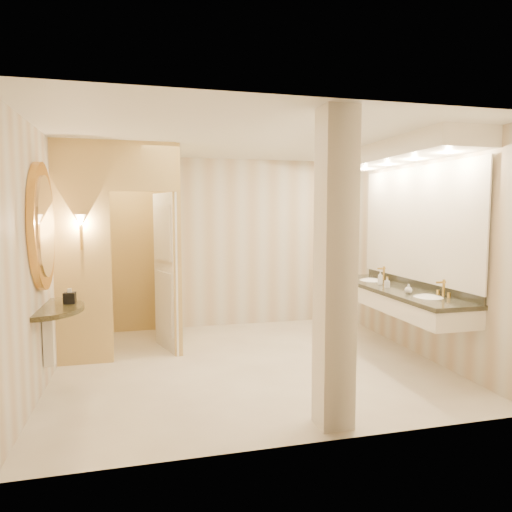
# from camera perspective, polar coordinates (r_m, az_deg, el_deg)

# --- Properties ---
(floor) EXTENTS (4.50, 4.50, 0.00)m
(floor) POSITION_cam_1_polar(r_m,az_deg,el_deg) (5.72, -0.95, -13.32)
(floor) COLOR white
(floor) RESTS_ON ground
(ceiling) EXTENTS (4.50, 4.50, 0.00)m
(ceiling) POSITION_cam_1_polar(r_m,az_deg,el_deg) (5.49, -1.00, 14.45)
(ceiling) COLOR silver
(ceiling) RESTS_ON wall_back
(wall_back) EXTENTS (4.50, 0.02, 2.70)m
(wall_back) POSITION_cam_1_polar(r_m,az_deg,el_deg) (7.40, -4.46, 1.61)
(wall_back) COLOR beige
(wall_back) RESTS_ON floor
(wall_front) EXTENTS (4.50, 0.02, 2.70)m
(wall_front) POSITION_cam_1_polar(r_m,az_deg,el_deg) (3.53, 6.34, -2.54)
(wall_front) COLOR beige
(wall_front) RESTS_ON floor
(wall_left) EXTENTS (0.02, 4.00, 2.70)m
(wall_left) POSITION_cam_1_polar(r_m,az_deg,el_deg) (5.40, -24.91, -0.27)
(wall_left) COLOR beige
(wall_left) RESTS_ON floor
(wall_right) EXTENTS (0.02, 4.00, 2.70)m
(wall_right) POSITION_cam_1_polar(r_m,az_deg,el_deg) (6.34, 19.26, 0.69)
(wall_right) COLOR beige
(wall_right) RESTS_ON floor
(toilet_closet) EXTENTS (1.50, 1.55, 2.70)m
(toilet_closet) POSITION_cam_1_polar(r_m,az_deg,el_deg) (6.27, -13.02, 1.13)
(toilet_closet) COLOR #EBCA7B
(toilet_closet) RESTS_ON floor
(wall_sconce) EXTENTS (0.14, 0.14, 0.42)m
(wall_sconce) POSITION_cam_1_polar(r_m,az_deg,el_deg) (5.76, -21.07, 4.00)
(wall_sconce) COLOR #B68C3A
(wall_sconce) RESTS_ON toilet_closet
(vanity) EXTENTS (0.75, 2.70, 2.09)m
(vanity) POSITION_cam_1_polar(r_m,az_deg,el_deg) (6.12, 17.58, 3.20)
(vanity) COLOR white
(vanity) RESTS_ON floor
(console_shelf) EXTENTS (1.00, 1.00, 1.95)m
(console_shelf) POSITION_cam_1_polar(r_m,az_deg,el_deg) (5.13, -25.08, -0.62)
(console_shelf) COLOR black
(console_shelf) RESTS_ON floor
(pillar) EXTENTS (0.29, 0.29, 2.70)m
(pillar) POSITION_cam_1_polar(r_m,az_deg,el_deg) (3.90, 9.86, -1.84)
(pillar) COLOR white
(pillar) RESTS_ON floor
(tissue_box) EXTENTS (0.12, 0.12, 0.12)m
(tissue_box) POSITION_cam_1_polar(r_m,az_deg,el_deg) (5.27, -22.26, -4.86)
(tissue_box) COLOR black
(tissue_box) RESTS_ON console_shelf
(toilet) EXTENTS (0.45, 0.70, 0.67)m
(toilet) POSITION_cam_1_polar(r_m,az_deg,el_deg) (6.76, -20.01, -7.77)
(toilet) COLOR white
(toilet) RESTS_ON floor
(soap_bottle_a) EXTENTS (0.07, 0.07, 0.13)m
(soap_bottle_a) POSITION_cam_1_polar(r_m,az_deg,el_deg) (6.15, 16.06, -3.20)
(soap_bottle_a) COLOR beige
(soap_bottle_a) RESTS_ON vanity
(soap_bottle_b) EXTENTS (0.10, 0.10, 0.11)m
(soap_bottle_b) POSITION_cam_1_polar(r_m,az_deg,el_deg) (5.77, 18.52, -3.90)
(soap_bottle_b) COLOR silver
(soap_bottle_b) RESTS_ON vanity
(soap_bottle_c) EXTENTS (0.07, 0.07, 0.18)m
(soap_bottle_c) POSITION_cam_1_polar(r_m,az_deg,el_deg) (6.37, 15.27, -2.65)
(soap_bottle_c) COLOR #C6B28C
(soap_bottle_c) RESTS_ON vanity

